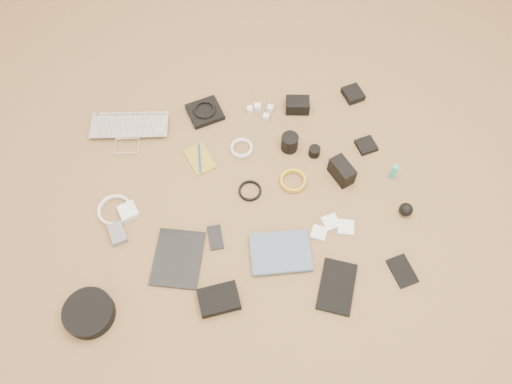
{
  "coord_description": "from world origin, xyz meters",
  "views": [
    {
      "loc": [
        -0.07,
        -1.04,
        1.92
      ],
      "look_at": [
        0.06,
        0.0,
        0.02
      ],
      "focal_mm": 35.0,
      "sensor_mm": 36.0,
      "label": 1
    }
  ],
  "objects": [
    {
      "name": "lens_cleaner",
      "position": [
        0.67,
        0.02,
        0.04
      ],
      "size": [
        0.03,
        0.03,
        0.09
      ],
      "primitive_type": "cylinder",
      "rotation": [
        0.0,
        0.0,
        0.4
      ],
      "color": "#1BB5B3",
      "rests_on": "ground"
    },
    {
      "name": "phone",
      "position": [
        -0.14,
        -0.18,
        0.0
      ],
      "size": [
        0.06,
        0.11,
        0.01
      ],
      "primitive_type": "cube",
      "rotation": [
        0.0,
        0.0,
        0.07
      ],
      "color": "black",
      "rests_on": "ground"
    },
    {
      "name": "flash",
      "position": [
        0.44,
        0.05,
        0.05
      ],
      "size": [
        0.11,
        0.14,
        0.09
      ],
      "primitive_type": "cube",
      "rotation": [
        0.0,
        0.0,
        0.42
      ],
      "color": "black",
      "rests_on": "ground"
    },
    {
      "name": "lens_pouch",
      "position": [
        0.59,
        0.49,
        0.02
      ],
      "size": [
        0.11,
        0.12,
        0.03
      ],
      "primitive_type": "cube",
      "rotation": [
        0.0,
        0.0,
        0.28
      ],
      "color": "black",
      "rests_on": "ground"
    },
    {
      "name": "notebook_black_a",
      "position": [
        0.32,
        -0.45,
        0.01
      ],
      "size": [
        0.2,
        0.25,
        0.02
      ],
      "primitive_type": "cube",
      "rotation": [
        0.0,
        0.0,
        -0.36
      ],
      "color": "black",
      "rests_on": "ground"
    },
    {
      "name": "laptop",
      "position": [
        -0.5,
        0.38,
        0.01
      ],
      "size": [
        0.39,
        0.29,
        0.03
      ],
      "primitive_type": "imported",
      "rotation": [
        0.0,
        0.0,
        -0.1
      ],
      "color": "silver",
      "rests_on": "ground"
    },
    {
      "name": "lens_b",
      "position": [
        0.35,
        0.18,
        0.02
      ],
      "size": [
        0.06,
        0.06,
        0.05
      ],
      "primitive_type": "cylinder",
      "rotation": [
        0.0,
        0.0,
        0.07
      ],
      "color": "black",
      "rests_on": "ground"
    },
    {
      "name": "filter_case_right",
      "position": [
        0.41,
        -0.2,
        0.0
      ],
      "size": [
        0.08,
        0.08,
        0.01
      ],
      "primitive_type": "cube",
      "rotation": [
        0.0,
        0.0,
        -0.23
      ],
      "color": "silver",
      "rests_on": "ground"
    },
    {
      "name": "battery_charger",
      "position": [
        -0.54,
        -0.12,
        0.01
      ],
      "size": [
        0.09,
        0.11,
        0.03
      ],
      "primitive_type": "cube",
      "rotation": [
        0.0,
        0.0,
        0.3
      ],
      "color": "slate",
      "rests_on": "ground"
    },
    {
      "name": "filter_case_mid",
      "position": [
        0.36,
        -0.17,
        0.0
      ],
      "size": [
        0.08,
        0.08,
        0.01
      ],
      "primitive_type": "cube",
      "rotation": [
        0.0,
        0.0,
        0.24
      ],
      "color": "silver",
      "rests_on": "ground"
    },
    {
      "name": "card_reader",
      "position": [
        0.59,
        0.19,
        0.01
      ],
      "size": [
        0.1,
        0.1,
        0.02
      ],
      "primitive_type": "cube",
      "rotation": [
        0.0,
        0.0,
        0.24
      ],
      "color": "black",
      "rests_on": "ground"
    },
    {
      "name": "headphone_case",
      "position": [
        -0.64,
        -0.45,
        0.03
      ],
      "size": [
        0.23,
        0.23,
        0.05
      ],
      "primitive_type": "cylinder",
      "rotation": [
        0.0,
        0.0,
        0.18
      ],
      "color": "black",
      "rests_on": "ground"
    },
    {
      "name": "notebook_black_b",
      "position": [
        0.6,
        -0.42,
        0.01
      ],
      "size": [
        0.11,
        0.14,
        0.01
      ],
      "primitive_type": "cube",
      "rotation": [
        0.0,
        0.0,
        0.24
      ],
      "color": "black",
      "rests_on": "ground"
    },
    {
      "name": "power_brick",
      "position": [
        -0.5,
        -0.02,
        0.02
      ],
      "size": [
        0.1,
        0.1,
        0.03
      ],
      "primitive_type": "cube",
      "rotation": [
        0.0,
        0.0,
        0.37
      ],
      "color": "silver",
      "rests_on": "ground"
    },
    {
      "name": "charger_c",
      "position": [
        0.18,
        0.46,
        0.01
      ],
      "size": [
        0.04,
        0.04,
        0.03
      ],
      "primitive_type": "cube",
      "rotation": [
        0.0,
        0.0,
        -0.44
      ],
      "color": "silver",
      "rests_on": "ground"
    },
    {
      "name": "cable_white_a",
      "position": [
        0.02,
        0.24,
        0.01
      ],
      "size": [
        0.11,
        0.11,
        0.01
      ],
      "primitive_type": "torus",
      "rotation": [
        0.0,
        0.0,
        0.06
      ],
      "color": "silver",
      "rests_on": "ground"
    },
    {
      "name": "cable_white_b",
      "position": [
        -0.56,
        -0.01,
        0.01
      ],
      "size": [
        0.16,
        0.16,
        0.01
      ],
      "primitive_type": "torus",
      "rotation": [
        0.0,
        0.0,
        0.09
      ],
      "color": "silver",
      "rests_on": "ground"
    },
    {
      "name": "charger_d",
      "position": [
        0.15,
        0.41,
        0.01
      ],
      "size": [
        0.04,
        0.04,
        0.03
      ],
      "primitive_type": "cube",
      "rotation": [
        0.0,
        0.0,
        -0.43
      ],
      "color": "silver",
      "rests_on": "ground"
    },
    {
      "name": "cable_yellow",
      "position": [
        0.23,
        0.04,
        0.01
      ],
      "size": [
        0.14,
        0.14,
        0.01
      ],
      "primitive_type": "torus",
      "rotation": [
        0.0,
        0.0,
        -0.24
      ],
      "color": "gold",
      "rests_on": "ground"
    },
    {
      "name": "dslr_camera",
      "position": [
        0.31,
        0.44,
        0.03
      ],
      "size": [
        0.12,
        0.09,
        0.06
      ],
      "primitive_type": "cube",
      "rotation": [
        0.0,
        0.0,
        -0.14
      ],
      "color": "black",
      "rests_on": "ground"
    },
    {
      "name": "drive_case",
      "position": [
        -0.15,
        -0.45,
        0.02
      ],
      "size": [
        0.17,
        0.13,
        0.04
      ],
      "primitive_type": "cube",
      "rotation": [
        0.0,
        0.0,
        0.13
      ],
      "color": "black",
      "rests_on": "ground"
    },
    {
      "name": "headphones",
      "position": [
        -0.13,
        0.47,
        0.03
      ],
      "size": [
        0.11,
        0.11,
        0.01
      ],
      "primitive_type": "torus",
      "rotation": [
        0.0,
        0.0,
        -0.03
      ],
      "color": "black",
      "rests_on": "headphone_pouch"
    },
    {
      "name": "charger_b",
      "position": [
        0.08,
        0.46,
        0.01
      ],
      "size": [
        0.03,
        0.03,
        0.03
      ],
      "primitive_type": "cube",
      "rotation": [
        0.0,
        0.0,
        0.17
      ],
      "color": "silver",
      "rests_on": "ground"
    },
    {
      "name": "tablet",
      "position": [
        -0.3,
        -0.26,
        0.01
      ],
      "size": [
        0.24,
        0.29,
        0.01
      ],
      "primitive_type": "cube",
      "rotation": [
        0.0,
        0.0,
        -0.22
      ],
      "color": "black",
      "rests_on": "ground"
    },
    {
      "name": "paperback",
      "position": [
        0.12,
        -0.38,
        0.01
      ],
      "size": [
        0.25,
        0.19,
        0.02
      ],
      "primitive_type": "imported",
      "rotation": [
        0.0,
        0.0,
        1.55
      ],
      "color": "#425870",
      "rests_on": "ground"
    },
    {
      "name": "charger_a",
      "position": [
        0.12,
        0.47,
        0.01
      ],
      "size": [
        0.03,
        0.03,
        0.03
      ],
      "primitive_type": "cube",
      "rotation": [
        0.0,
        0.0,
        -0.13
      ],
      "color": "silver",
      "rests_on": "ground"
    },
    {
      "name": "cable_black",
      "position": [
        0.03,
        0.02,
        0.0
      ],
      "size": [
        0.13,
        0.13,
        0.01
      ],
      "primitive_type": "torus",
      "rotation": [
        0.0,
        0.0,
        -0.32
      ],
      "color": "black",
      "rests_on": "ground"
    },
    {
      "name": "filter_case_left",
      "position": [
        0.3,
        -0.21,
        0.0
      ],
      "size": [
        0.08,
        0.08,
        0.01
      ],
      "primitive_type": "cube",
      "rotation": [
        0.0,
        0.0,
        -0.43
      ],
      "color": "silver",
      "rests_on": "ground"
    },
    {
      "name": "lens_a",
      "position": [
        0.24,
        0.23,
        0.04
      ],
      "size": [
        0.1,
        0.1,
        0.08
      ],
      "primitive_type": "cylinder",
      "rotation": [
        0.0,
        0.0,
        -0.35
      ],
      "color": "black",
      "rests_on": "ground"
    },
    {
      "name": "pen_blue",
      "position": [
        -0.18,
        0.21,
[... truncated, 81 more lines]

